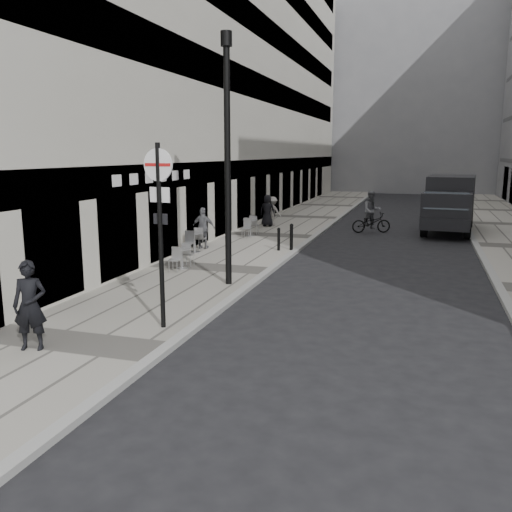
{
  "coord_description": "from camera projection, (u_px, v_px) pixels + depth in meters",
  "views": [
    {
      "loc": [
        4.75,
        -6.28,
        3.92
      ],
      "look_at": [
        0.87,
        6.31,
        1.4
      ],
      "focal_mm": 38.0,
      "sensor_mm": 36.0,
      "label": 1
    }
  ],
  "objects": [
    {
      "name": "ground",
      "position": [
        74.0,
        422.0,
        8.01
      ],
      "size": [
        120.0,
        120.0,
        0.0
      ],
      "primitive_type": "plane",
      "color": "black",
      "rests_on": "ground"
    },
    {
      "name": "sidewalk",
      "position": [
        271.0,
        236.0,
        25.47
      ],
      "size": [
        4.0,
        60.0,
        0.12
      ],
      "primitive_type": "cube",
      "color": "gray",
      "rests_on": "ground"
    },
    {
      "name": "building_left",
      "position": [
        235.0,
        63.0,
        31.04
      ],
      "size": [
        4.0,
        45.0,
        18.0
      ],
      "primitive_type": "cube",
      "color": "beige",
      "rests_on": "ground"
    },
    {
      "name": "building_far",
      "position": [
        398.0,
        85.0,
        58.06
      ],
      "size": [
        24.0,
        16.0,
        22.0
      ],
      "primitive_type": "cube",
      "color": "gray",
      "rests_on": "ground"
    },
    {
      "name": "walking_man",
      "position": [
        30.0,
        305.0,
        10.49
      ],
      "size": [
        0.75,
        0.62,
        1.77
      ],
      "primitive_type": "imported",
      "rotation": [
        0.0,
        0.0,
        0.34
      ],
      "color": "black",
      "rests_on": "sidewalk"
    },
    {
      "name": "sign_post",
      "position": [
        160.0,
        212.0,
        11.53
      ],
      "size": [
        0.69,
        0.13,
        4.01
      ],
      "rotation": [
        0.0,
        0.0,
        -0.11
      ],
      "color": "black",
      "rests_on": "sidewalk"
    },
    {
      "name": "lamppost",
      "position": [
        227.0,
        148.0,
        15.24
      ],
      "size": [
        0.32,
        0.32,
        7.04
      ],
      "color": "black",
      "rests_on": "sidewalk"
    },
    {
      "name": "bollard_near",
      "position": [
        291.0,
        238.0,
        21.41
      ],
      "size": [
        0.13,
        0.13,
        0.98
      ],
      "primitive_type": "cylinder",
      "color": "black",
      "rests_on": "sidewalk"
    },
    {
      "name": "bollard_far",
      "position": [
        279.0,
        240.0,
        21.3
      ],
      "size": [
        0.11,
        0.11,
        0.84
      ],
      "primitive_type": "cylinder",
      "color": "black",
      "rests_on": "sidewalk"
    },
    {
      "name": "panel_van",
      "position": [
        450.0,
        201.0,
        26.8
      ],
      "size": [
        2.7,
        6.06,
        2.77
      ],
      "rotation": [
        0.0,
        0.0,
        -0.09
      ],
      "color": "black",
      "rests_on": "ground"
    },
    {
      "name": "cyclist",
      "position": [
        371.0,
        217.0,
        26.75
      ],
      "size": [
        2.03,
        1.33,
        2.07
      ],
      "rotation": [
        0.0,
        0.0,
        0.38
      ],
      "color": "black",
      "rests_on": "ground"
    },
    {
      "name": "pedestrian_a",
      "position": [
        203.0,
        228.0,
        21.65
      ],
      "size": [
        1.01,
        0.5,
        1.66
      ],
      "primitive_type": "imported",
      "rotation": [
        0.0,
        0.0,
        3.24
      ],
      "color": "slate",
      "rests_on": "sidewalk"
    },
    {
      "name": "pedestrian_b",
      "position": [
        273.0,
        211.0,
        28.54
      ],
      "size": [
        1.1,
        0.82,
        1.52
      ],
      "primitive_type": "imported",
      "rotation": [
        0.0,
        0.0,
        2.85
      ],
      "color": "#A69F99",
      "rests_on": "sidewalk"
    },
    {
      "name": "pedestrian_c",
      "position": [
        267.0,
        211.0,
        28.26
      ],
      "size": [
        0.81,
        0.53,
        1.65
      ],
      "primitive_type": "imported",
      "rotation": [
        0.0,
        0.0,
        3.13
      ],
      "color": "black",
      "rests_on": "sidewalk"
    },
    {
      "name": "cafe_table_near",
      "position": [
        182.0,
        257.0,
        17.94
      ],
      "size": [
        0.62,
        1.4,
        0.8
      ],
      "color": "silver",
      "rests_on": "sidewalk"
    },
    {
      "name": "cafe_table_mid",
      "position": [
        250.0,
        226.0,
        24.96
      ],
      "size": [
        0.69,
        1.57,
        0.89
      ],
      "color": "#A4A3A6",
      "rests_on": "sidewalk"
    },
    {
      "name": "cafe_table_far",
      "position": [
        194.0,
        241.0,
        20.88
      ],
      "size": [
        0.7,
        1.58,
        0.9
      ],
      "color": "#AFAFB1",
      "rests_on": "sidewalk"
    }
  ]
}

